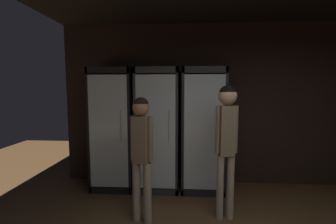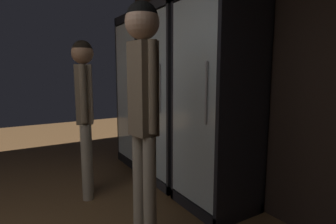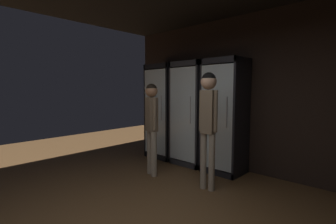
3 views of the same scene
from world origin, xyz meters
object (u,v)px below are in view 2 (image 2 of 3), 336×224
at_px(cooler_far_left, 148,94).
at_px(shopper_near, 85,102).
at_px(cooler_left, 177,98).
at_px(cooler_center, 221,104).
at_px(shopper_far, 143,91).

bearing_deg(cooler_far_left, shopper_near, -57.84).
relative_size(cooler_left, cooler_center, 1.00).
xyz_separation_m(shopper_near, shopper_far, (1.06, 0.13, 0.16)).
distance_m(cooler_left, shopper_near, 1.04).
xyz_separation_m(cooler_center, shopper_near, (-0.84, -1.03, -0.01)).
height_order(cooler_left, shopper_near, cooler_left).
distance_m(cooler_center, shopper_far, 0.95).
xyz_separation_m(cooler_left, shopper_near, (-0.09, -1.03, -0.01)).
bearing_deg(shopper_far, cooler_left, 136.91).
xyz_separation_m(cooler_far_left, cooler_center, (1.49, -0.00, -0.00)).
height_order(cooler_far_left, shopper_near, cooler_far_left).
distance_m(cooler_far_left, shopper_far, 1.94).
distance_m(cooler_left, cooler_center, 0.74).
bearing_deg(cooler_left, shopper_far, -43.09).
bearing_deg(shopper_far, cooler_far_left, 152.11).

